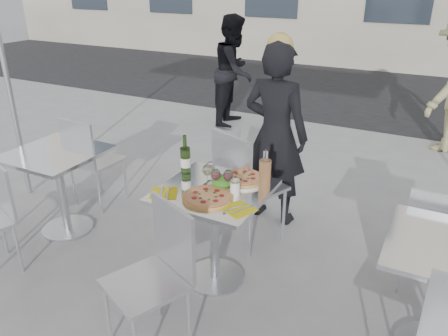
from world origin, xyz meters
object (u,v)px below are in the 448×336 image
at_px(chair_far, 243,180).
at_px(napkin_left, 164,193).
at_px(side_chair_lfar, 88,156).
at_px(wineglass_white_a, 207,171).
at_px(napkin_right, 239,209).
at_px(carafe, 265,174).
at_px(pedestrian_a, 234,71).
at_px(pizza_near, 208,197).
at_px(side_table_left, 59,175).
at_px(wineglass_red_a, 216,175).
at_px(salad_plate, 223,182).
at_px(wineglass_red_b, 228,176).
at_px(woman_diner, 275,135).
at_px(wine_bottle, 185,159).
at_px(side_chair_rfar, 435,234).
at_px(main_table, 214,216).
at_px(pizza_far, 242,179).
at_px(wineglass_white_b, 210,168).
at_px(chair_near, 159,266).
at_px(sugar_shaker, 235,187).

relative_size(chair_far, napkin_left, 4.07).
bearing_deg(side_chair_lfar, wineglass_white_a, 168.24).
distance_m(chair_far, napkin_right, 0.78).
xyz_separation_m(carafe, napkin_right, (-0.04, -0.32, -0.11)).
bearing_deg(pedestrian_a, pizza_near, -164.08).
distance_m(pedestrian_a, napkin_left, 3.86).
relative_size(side_table_left, wineglass_red_a, 4.76).
height_order(salad_plate, carafe, carafe).
relative_size(wineglass_red_a, wineglass_red_b, 1.00).
bearing_deg(woman_diner, napkin_left, 81.58).
distance_m(wine_bottle, wineglass_red_a, 0.36).
xyz_separation_m(wine_bottle, wineglass_red_b, (0.41, -0.11, -0.00)).
xyz_separation_m(side_chair_rfar, wine_bottle, (-1.71, -0.40, 0.36)).
bearing_deg(side_chair_lfar, side_chair_rfar, -175.01).
distance_m(main_table, pizza_far, 0.33).
height_order(woman_diner, wineglass_white_b, woman_diner).
distance_m(woman_diner, salad_plate, 1.00).
bearing_deg(side_table_left, pedestrian_a, 90.61).
xyz_separation_m(woman_diner, napkin_left, (-0.30, -1.26, -0.06)).
height_order(carafe, wineglass_white_b, carafe).
bearing_deg(carafe, wineglass_white_b, -171.03).
bearing_deg(wine_bottle, wineglass_white_a, -22.33).
xyz_separation_m(pedestrian_a, carafe, (1.85, -3.29, 0.07)).
xyz_separation_m(wineglass_red_a, napkin_right, (0.25, -0.17, -0.11)).
bearing_deg(napkin_right, side_chair_rfar, 57.59).
height_order(side_table_left, chair_near, chair_near).
relative_size(pizza_far, salad_plate, 1.54).
relative_size(pizza_near, napkin_right, 1.40).
height_order(pizza_near, carafe, carafe).
bearing_deg(side_chair_rfar, side_table_left, 10.94).
relative_size(chair_far, wineglass_red_a, 6.32).
distance_m(chair_far, woman_diner, 0.57).
relative_size(main_table, wineglass_red_a, 4.76).
bearing_deg(pizza_near, napkin_left, -166.67).
distance_m(side_chair_lfar, napkin_left, 1.49).
height_order(woman_diner, sugar_shaker, woman_diner).
relative_size(pedestrian_a, wineglass_white_b, 10.12).
distance_m(pizza_far, napkin_left, 0.57).
xyz_separation_m(side_chair_lfar, side_chair_rfar, (2.99, 0.09, -0.04)).
height_order(chair_far, pizza_near, chair_far).
height_order(side_table_left, sugar_shaker, sugar_shaker).
bearing_deg(wineglass_white_b, napkin_right, -37.00).
relative_size(side_chair_lfar, wine_bottle, 3.07).
relative_size(main_table, chair_near, 0.82).
bearing_deg(wineglass_white_b, salad_plate, -15.59).
bearing_deg(wineglass_red_a, wineglass_white_a, 155.09).
bearing_deg(pizza_far, wineglass_red_b, -95.21).
bearing_deg(wine_bottle, pedestrian_a, 110.37).
bearing_deg(carafe, wineglass_red_b, -150.24).
relative_size(side_chair_rfar, sugar_shaker, 7.89).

